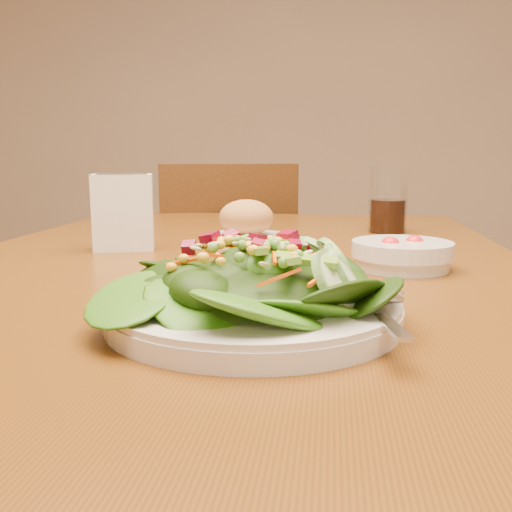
# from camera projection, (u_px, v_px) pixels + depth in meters

# --- Properties ---
(dining_table) EXTENTS (0.90, 1.40, 0.75)m
(dining_table) POSITION_uv_depth(u_px,v_px,m) (229.00, 327.00, 0.87)
(dining_table) COLOR #66340A
(dining_table) RESTS_ON ground_plane
(chair_far) EXTENTS (0.51, 0.52, 0.88)m
(chair_far) POSITION_uv_depth(u_px,v_px,m) (225.00, 299.00, 1.76)
(chair_far) COLOR #49270B
(chair_far) RESTS_ON ground_plane
(salad_plate) EXTENTS (0.29, 0.28, 0.08)m
(salad_plate) POSITION_uv_depth(u_px,v_px,m) (263.00, 291.00, 0.54)
(salad_plate) COLOR silver
(salad_plate) RESTS_ON dining_table
(bread_plate) EXTENTS (0.16, 0.16, 0.08)m
(bread_plate) POSITION_uv_depth(u_px,v_px,m) (246.00, 226.00, 1.02)
(bread_plate) COLOR silver
(bread_plate) RESTS_ON dining_table
(tomato_bowl) EXTENTS (0.14, 0.14, 0.05)m
(tomato_bowl) POSITION_uv_depth(u_px,v_px,m) (402.00, 254.00, 0.80)
(tomato_bowl) COLOR silver
(tomato_bowl) RESTS_ON dining_table
(drinking_glass) EXTENTS (0.08, 0.08, 0.13)m
(drinking_glass) POSITION_uv_depth(u_px,v_px,m) (388.00, 204.00, 1.17)
(drinking_glass) COLOR silver
(drinking_glass) RESTS_ON dining_table
(napkin_holder) EXTENTS (0.11, 0.08, 0.13)m
(napkin_holder) POSITION_uv_depth(u_px,v_px,m) (123.00, 210.00, 0.95)
(napkin_holder) COLOR white
(napkin_holder) RESTS_ON dining_table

